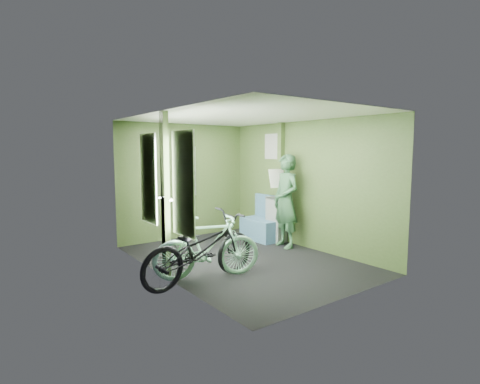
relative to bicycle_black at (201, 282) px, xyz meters
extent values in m
plane|color=black|center=(1.10, 0.51, 0.00)|extent=(4.00, 4.00, 0.00)
cube|color=silver|center=(1.10, 0.51, 2.30)|extent=(2.80, 4.00, 0.02)
cube|color=#3B4F25|center=(1.10, 2.51, 1.15)|extent=(2.80, 0.02, 2.30)
cube|color=#3B4F25|center=(1.10, -1.49, 1.15)|extent=(2.80, 0.02, 2.30)
cube|color=#3B4F25|center=(-0.30, 0.51, 1.15)|extent=(0.02, 4.00, 2.30)
cube|color=#3B4F25|center=(2.50, 0.51, 1.15)|extent=(0.02, 4.00, 2.30)
cube|color=#3B4F25|center=(-0.26, 0.51, 1.15)|extent=(0.08, 0.12, 2.30)
cube|color=silver|center=(-0.25, -0.04, 1.35)|extent=(0.02, 0.56, 1.34)
cube|color=silver|center=(-0.25, 1.06, 1.35)|extent=(0.02, 0.56, 1.34)
cube|color=white|center=(-0.24, -0.04, 1.88)|extent=(0.00, 0.12, 0.12)
cube|color=white|center=(-0.24, 1.06, 1.88)|extent=(0.00, 0.12, 0.12)
cylinder|color=silver|center=(-0.19, 0.51, 1.10)|extent=(0.03, 0.40, 0.03)
cube|color=#3B4F25|center=(2.45, 1.11, 1.15)|extent=(0.10, 0.10, 2.30)
cube|color=white|center=(2.48, 1.41, 1.85)|extent=(0.02, 0.40, 0.50)
cube|color=silver|center=(1.10, 2.47, 1.35)|extent=(0.50, 0.02, 1.00)
imported|color=black|center=(0.00, 0.00, 0.00)|extent=(1.84, 0.87, 0.98)
imported|color=#87CAA8|center=(0.15, 0.08, 0.00)|extent=(1.58, 0.94, 0.93)
imported|color=#305838|center=(2.22, 0.71, 0.85)|extent=(0.50, 0.68, 1.70)
cube|color=silver|center=(2.27, 1.01, 1.25)|extent=(0.33, 0.16, 0.35)
cube|color=gray|center=(2.36, 1.12, 0.44)|extent=(0.26, 0.36, 0.88)
cube|color=#2E4A63|center=(2.22, 1.41, 0.21)|extent=(0.47, 0.84, 0.42)
cube|color=#2E4A63|center=(2.43, 1.41, 0.65)|extent=(0.06, 0.83, 0.46)
camera|label=1|loc=(-2.48, -4.22, 1.76)|focal=28.00mm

